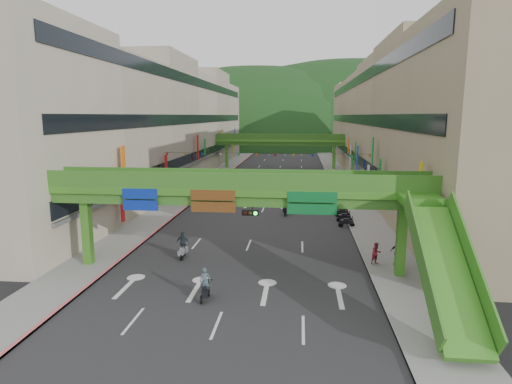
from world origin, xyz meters
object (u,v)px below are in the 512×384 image
Objects in this scene: overpass_near at (250,200)px; pedestrian_red at (376,255)px; car_yellow at (273,175)px; car_silver at (238,178)px; scooter_rider_mid at (285,206)px; scooter_rider_near at (205,285)px.

overpass_near reaches higher than pedestrian_red.
car_yellow is 43.96m from pedestrian_red.
car_silver is 41.54m from pedestrian_red.
scooter_rider_mid is (1.72, 17.99, -4.16)m from overpass_near.
pedestrian_red is (15.69, -38.47, 0.12)m from car_silver.
pedestrian_red is at bearing 16.45° from overpass_near.
overpass_near is 18.54m from scooter_rider_mid.
scooter_rider_mid is at bearing 84.53° from overpass_near.
car_silver is at bearing 84.53° from pedestrian_red.
pedestrian_red is at bearing -76.55° from car_yellow.
pedestrian_red reaches higher than car_silver.
scooter_rider_mid is at bearing 87.27° from pedestrian_red.
car_yellow is at bearing 89.10° from scooter_rider_near.
scooter_rider_mid is 16.95m from pedestrian_red.
pedestrian_red is (11.07, 7.00, -0.11)m from scooter_rider_near.
car_silver is 2.60× the size of pedestrian_red.
overpass_near is 41.89m from car_silver.
overpass_near is 10.24m from pedestrian_red.
scooter_rider_mid reaches higher than scooter_rider_near.
car_yellow is 2.27× the size of pedestrian_red.
scooter_rider_near is at bearing -89.70° from car_silver.
pedestrian_red reaches higher than car_yellow.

